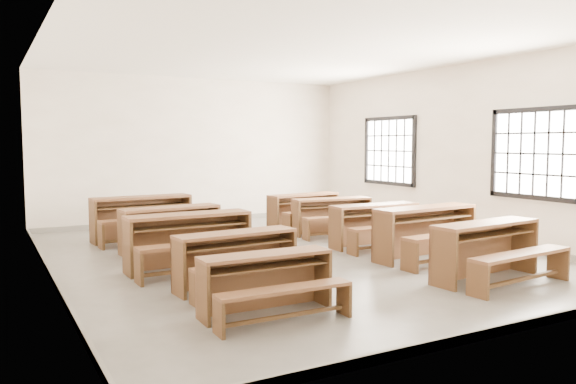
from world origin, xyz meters
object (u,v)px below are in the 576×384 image
desk_set_1 (238,256)px  desk_set_2 (190,237)px  desk_set_8 (333,213)px  desk_set_6 (428,229)px  desk_set_3 (172,226)px  desk_set_9 (305,208)px  desk_set_5 (489,247)px  desk_set_7 (377,222)px  desk_set_4 (143,215)px  desk_set_0 (268,279)px

desk_set_1 → desk_set_2: bearing=93.4°
desk_set_1 → desk_set_8: bearing=36.9°
desk_set_2 → desk_set_8: size_ratio=1.08×
desk_set_6 → desk_set_3: bearing=139.2°
desk_set_3 → desk_set_8: 3.26m
desk_set_9 → desk_set_5: bearing=-98.9°
desk_set_8 → desk_set_6: bearing=-83.8°
desk_set_3 → desk_set_6: desk_set_6 is taller
desk_set_7 → desk_set_2: bearing=-176.3°
desk_set_3 → desk_set_5: size_ratio=0.98×
desk_set_2 → desk_set_9: size_ratio=1.05×
desk_set_1 → desk_set_9: (3.18, 3.81, 0.01)m
desk_set_1 → desk_set_7: bearing=19.4°
desk_set_3 → desk_set_4: bearing=89.6°
desk_set_7 → desk_set_5: bearing=-93.0°
desk_set_5 → desk_set_2: bearing=137.4°
desk_set_1 → desk_set_2: 1.27m
desk_set_1 → desk_set_6: bearing=-0.7°
desk_set_3 → desk_set_9: bearing=13.6°
desk_set_1 → desk_set_2: size_ratio=0.90×
desk_set_5 → desk_set_3: bearing=123.0°
desk_set_3 → desk_set_7: bearing=-27.6°
desk_set_5 → desk_set_9: desk_set_5 is taller
desk_set_2 → desk_set_0: bearing=-90.6°
desk_set_5 → desk_set_8: size_ratio=1.06×
desk_set_5 → desk_set_7: (0.18, 2.59, -0.02)m
desk_set_1 → desk_set_6: size_ratio=0.87×
desk_set_2 → desk_set_4: size_ratio=0.97×
desk_set_7 → desk_set_8: (0.06, 1.45, -0.01)m
desk_set_1 → desk_set_7: 3.49m
desk_set_8 → desk_set_0: bearing=-124.3°
desk_set_4 → desk_set_7: 4.21m
desk_set_6 → desk_set_7: size_ratio=1.13×
desk_set_2 → desk_set_3: bearing=82.0°
desk_set_2 → desk_set_7: size_ratio=1.09×
desk_set_1 → desk_set_7: (3.19, 1.41, 0.02)m
desk_set_4 → desk_set_8: 3.57m
desk_set_0 → desk_set_9: (3.32, 4.90, 0.05)m
desk_set_6 → desk_set_1: bearing=179.8°
desk_set_4 → desk_set_6: size_ratio=1.00×
desk_set_8 → desk_set_3: bearing=-169.9°
desk_set_3 → desk_set_6: size_ratio=0.93×
desk_set_0 → desk_set_7: (3.33, 2.51, 0.05)m
desk_set_7 → desk_set_3: bearing=159.9°
desk_set_2 → desk_set_8: 3.78m
desk_set_3 → desk_set_0: bearing=-98.5°
desk_set_3 → desk_set_9: (3.19, 1.15, -0.01)m
desk_set_2 → desk_set_7: desk_set_2 is taller
desk_set_1 → desk_set_8: 4.33m
desk_set_4 → desk_set_3: bearing=-87.6°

